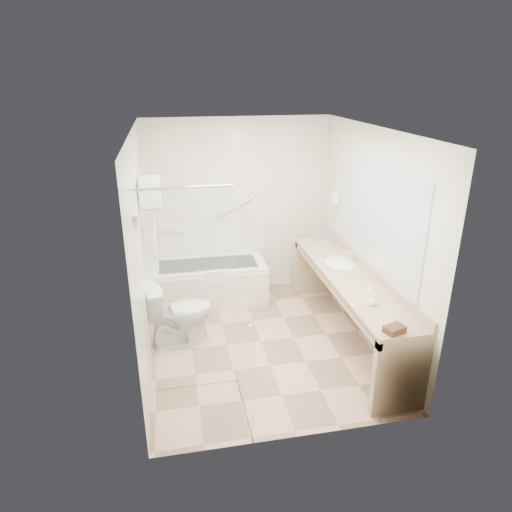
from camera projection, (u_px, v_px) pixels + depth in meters
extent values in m
plane|color=tan|center=(261.00, 341.00, 5.54)|extent=(3.20, 3.20, 0.00)
cube|color=white|center=(262.00, 129.00, 4.62)|extent=(2.60, 3.20, 0.10)
cube|color=beige|center=(238.00, 207.00, 6.54)|extent=(2.60, 0.10, 2.50)
cube|color=beige|center=(302.00, 314.00, 3.62)|extent=(2.60, 0.10, 2.50)
cube|color=beige|center=(142.00, 253.00, 4.85)|extent=(0.10, 3.20, 2.50)
cube|color=beige|center=(370.00, 237.00, 5.31)|extent=(0.10, 3.20, 2.50)
cube|color=silver|center=(209.00, 281.00, 6.49)|extent=(1.60, 0.70, 0.55)
cube|color=beige|center=(211.00, 294.00, 6.17)|extent=(1.60, 0.02, 0.50)
cube|color=silver|center=(218.00, 276.00, 6.11)|extent=(0.28, 0.06, 0.18)
cylinder|color=silver|center=(173.00, 232.00, 6.44)|extent=(0.40, 0.03, 0.03)
cylinder|color=silver|center=(235.00, 208.00, 6.49)|extent=(0.53, 0.03, 0.33)
cube|color=silver|center=(189.00, 296.00, 4.36)|extent=(0.90, 0.01, 2.10)
cube|color=silver|center=(244.00, 314.00, 4.03)|extent=(0.02, 0.90, 2.10)
cylinder|color=silver|center=(183.00, 188.00, 3.97)|extent=(0.90, 0.02, 0.02)
sphere|color=silver|center=(250.00, 327.00, 3.92)|extent=(0.05, 0.05, 0.05)
cylinder|color=silver|center=(135.00, 222.00, 3.55)|extent=(0.04, 0.10, 0.10)
cube|color=silver|center=(151.00, 203.00, 5.02)|extent=(0.24, 0.55, 0.02)
cylinder|color=silver|center=(153.00, 222.00, 5.10)|extent=(0.02, 0.55, 0.02)
cube|color=silver|center=(154.00, 236.00, 5.16)|extent=(0.03, 0.42, 0.32)
cube|color=silver|center=(151.00, 198.00, 5.00)|extent=(0.22, 0.40, 0.08)
cube|color=silver|center=(150.00, 190.00, 4.97)|extent=(0.22, 0.40, 0.08)
cube|color=silver|center=(149.00, 183.00, 4.94)|extent=(0.22, 0.40, 0.08)
cube|color=tan|center=(350.00, 278.00, 5.29)|extent=(0.55, 2.70, 0.05)
cube|color=tan|center=(372.00, 270.00, 5.31)|extent=(0.03, 2.70, 0.10)
cube|color=tan|center=(329.00, 284.00, 5.26)|extent=(0.04, 2.70, 0.08)
cube|color=tan|center=(400.00, 376.00, 4.25)|extent=(0.55, 0.08, 0.80)
cube|color=tan|center=(313.00, 268.00, 6.64)|extent=(0.55, 0.08, 0.80)
ellipsoid|color=silver|center=(340.00, 265.00, 5.66)|extent=(0.40, 0.52, 0.14)
cylinder|color=silver|center=(352.00, 256.00, 5.64)|extent=(0.03, 0.03, 0.14)
cube|color=silver|center=(378.00, 216.00, 5.06)|extent=(0.02, 2.00, 1.20)
cube|color=white|center=(335.00, 199.00, 6.19)|extent=(0.08, 0.10, 0.18)
imported|color=silver|center=(179.00, 313.00, 5.39)|extent=(0.88, 0.61, 0.79)
cube|color=#4D2E1B|center=(395.00, 329.00, 4.11)|extent=(0.22, 0.18, 0.06)
imported|color=white|center=(370.00, 296.00, 4.72)|extent=(0.11, 0.16, 0.07)
imported|color=white|center=(373.00, 301.00, 4.59)|extent=(0.10, 0.12, 0.09)
cylinder|color=silver|center=(314.00, 234.00, 6.38)|extent=(0.06, 0.06, 0.18)
cylinder|color=blue|center=(315.00, 227.00, 6.34)|extent=(0.03, 0.03, 0.03)
cylinder|color=silver|center=(324.00, 245.00, 6.00)|extent=(0.06, 0.06, 0.16)
cylinder|color=blue|center=(325.00, 238.00, 5.97)|extent=(0.03, 0.03, 0.02)
cylinder|color=silver|center=(320.00, 235.00, 6.36)|extent=(0.06, 0.06, 0.17)
cylinder|color=blue|center=(320.00, 228.00, 6.32)|extent=(0.03, 0.03, 0.02)
cylinder|color=silver|center=(325.00, 253.00, 5.80)|extent=(0.09, 0.09, 0.10)
cylinder|color=silver|center=(320.00, 249.00, 5.96)|extent=(0.07, 0.07, 0.08)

